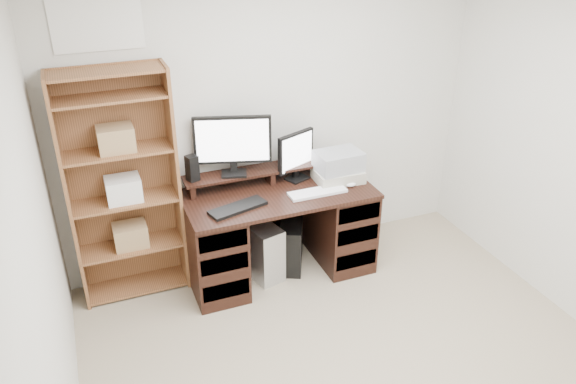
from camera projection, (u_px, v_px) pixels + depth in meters
room at (407, 239)px, 2.87m from camera, size 3.54×4.04×2.54m
desk at (278, 231)px, 4.59m from camera, size 1.50×0.70×0.75m
riser_shelf at (269, 171)px, 4.55m from camera, size 1.40×0.22×0.12m
monitor_wide at (233, 142)px, 4.32m from camera, size 0.59×0.23×0.48m
monitor_small at (296, 154)px, 4.53m from camera, size 0.35×0.20×0.40m
speaker at (192, 168)px, 4.29m from camera, size 0.10×0.10×0.20m
keyboard_black at (238, 208)px, 4.17m from camera, size 0.47×0.26×0.02m
keyboard_white at (317, 192)px, 4.39m from camera, size 0.46×0.14×0.02m
mouse at (351, 184)px, 4.50m from camera, size 0.09×0.06×0.03m
printer at (338, 175)px, 4.58m from camera, size 0.39×0.30×0.09m
basket at (339, 161)px, 4.53m from camera, size 0.37×0.27×0.16m
tower_silver at (259, 248)px, 4.64m from camera, size 0.32×0.51×0.47m
tower_black at (291, 243)px, 4.75m from camera, size 0.34×0.46×0.42m
bookshelf at (123, 185)px, 4.15m from camera, size 0.80×0.30×1.80m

